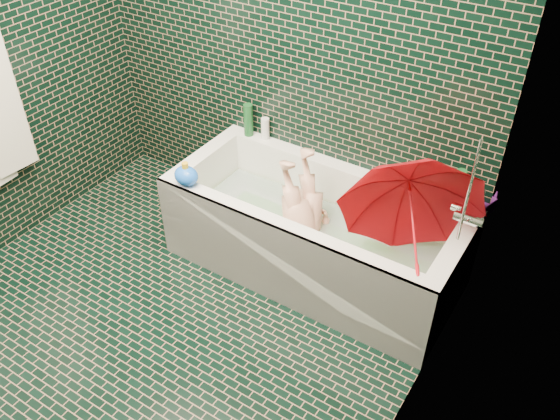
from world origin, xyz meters
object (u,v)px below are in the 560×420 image
Objects in this scene: child at (307,230)px; bath_toy at (186,175)px; bathtub at (313,242)px; umbrella at (413,226)px; rubber_duck at (415,187)px.

child is 0.76m from bath_toy.
child is at bearing -135.21° from bathtub.
bathtub is at bearing 20.97° from bath_toy.
child is (-0.03, -0.03, 0.10)m from bathtub.
bathtub is at bearing 150.14° from umbrella.
bathtub is 0.73m from umbrella.
bath_toy is (-1.12, -0.62, 0.02)m from rubber_duck.
umbrella is (0.62, -0.03, 0.32)m from child.
child is at bearing -149.88° from rubber_duck.
bathtub reaches higher than child.
bathtub is at bearing -150.53° from rubber_duck.
rubber_duck is at bearing 137.87° from child.
rubber_duck is at bearing 85.75° from umbrella.
bathtub is 0.67m from rubber_duck.
bath_toy is at bearing -54.41° from child.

